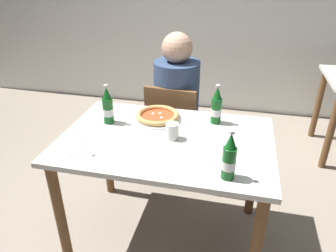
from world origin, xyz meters
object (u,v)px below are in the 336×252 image
Objects in this scene: dining_table_main at (166,155)px; paper_cup at (172,131)px; beer_bottle_left at (229,159)px; beer_bottle_center at (108,107)px; napkin_with_cutlery at (89,146)px; diner_seated at (176,114)px; pizza_margherita_near at (158,116)px; chair_behind_table at (174,128)px; beer_bottle_right at (216,107)px.

paper_cup reaches higher than dining_table_main.
beer_bottle_center is at bearing 151.95° from beer_bottle_left.
napkin_with_cutlery is at bearing -156.11° from paper_cup.
diner_seated is at bearing 114.74° from beer_bottle_left.
diner_seated is 0.70m from paper_cup.
napkin_with_cutlery is at bearing -110.09° from diner_seated.
pizza_margherita_near reaches higher than dining_table_main.
beer_bottle_left is at bearing -28.05° from beer_bottle_center.
beer_bottle_center reaches higher than chair_behind_table.
pizza_margherita_near is 0.26m from paper_cup.
beer_bottle_right is (-0.11, 0.55, 0.00)m from beer_bottle_left.
beer_bottle_center is 0.44m from paper_cup.
diner_seated reaches higher than chair_behind_table.
paper_cup is (0.14, -0.22, 0.03)m from pizza_margherita_near.
beer_bottle_left is 1.07× the size of napkin_with_cutlery.
pizza_margherita_near is at bearing 116.13° from dining_table_main.
beer_bottle_right is 0.34m from paper_cup.
dining_table_main is at bearing 177.96° from paper_cup.
beer_bottle_center and beer_bottle_right have the same top height.
beer_bottle_center is (-0.39, 0.11, 0.22)m from dining_table_main.
chair_behind_table is 3.69× the size of napkin_with_cutlery.
beer_bottle_right is at bearing 34.75° from napkin_with_cutlery.
dining_table_main is 0.42m from beer_bottle_right.
beer_bottle_right is at bearing 138.44° from chair_behind_table.
napkin_with_cutlery is 0.46m from paper_cup.
beer_bottle_center is at bearing -167.00° from beer_bottle_right.
pizza_margherita_near is 1.29× the size of napkin_with_cutlery.
beer_bottle_right is at bearing 45.18° from dining_table_main.
beer_bottle_right reaches higher than napkin_with_cutlery.
pizza_margherita_near is 0.49m from napkin_with_cutlery.
beer_bottle_left is at bearing -41.83° from paper_cup.
diner_seated is at bearing 129.26° from beer_bottle_right.
beer_bottle_right is (0.25, 0.26, 0.22)m from dining_table_main.
napkin_with_cutlery is at bearing -124.43° from pizza_margherita_near.
beer_bottle_center is 0.31m from napkin_with_cutlery.
diner_seated is (0.01, 0.05, 0.10)m from chair_behind_table.
beer_bottle_left reaches higher than paper_cup.
beer_bottle_left is at bearing -65.26° from diner_seated.
chair_behind_table reaches higher than dining_table_main.
diner_seated reaches higher than paper_cup.
diner_seated is at bearing -91.94° from chair_behind_table.
beer_bottle_left is at bearing -47.44° from pizza_margherita_near.
chair_behind_table is at bearing 116.25° from beer_bottle_left.
beer_bottle_center reaches higher than paper_cup.
pizza_margherita_near is 0.70m from beer_bottle_left.
pizza_margherita_near is 1.20× the size of beer_bottle_center.
beer_bottle_right is 1.07× the size of napkin_with_cutlery.
beer_bottle_center is at bearing -119.56° from diner_seated.
napkin_with_cutlery is at bearing -153.99° from dining_table_main.
paper_cup is (0.04, -0.00, 0.16)m from dining_table_main.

